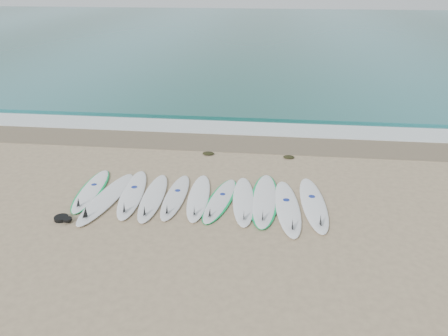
# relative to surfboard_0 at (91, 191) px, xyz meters

# --- Properties ---
(ground) EXTENTS (120.00, 120.00, 0.00)m
(ground) POSITION_rel_surfboard_0_xyz_m (2.78, -0.13, -0.05)
(ground) COLOR tan
(ocean) EXTENTS (120.00, 55.00, 0.03)m
(ocean) POSITION_rel_surfboard_0_xyz_m (2.78, 32.37, -0.03)
(ocean) COLOR #206564
(ocean) RESTS_ON ground
(wet_sand_band) EXTENTS (120.00, 1.80, 0.01)m
(wet_sand_band) POSITION_rel_surfboard_0_xyz_m (2.78, 3.97, -0.04)
(wet_sand_band) COLOR brown
(wet_sand_band) RESTS_ON ground
(foam_band) EXTENTS (120.00, 1.40, 0.04)m
(foam_band) POSITION_rel_surfboard_0_xyz_m (2.78, 5.37, -0.03)
(foam_band) COLOR silver
(foam_band) RESTS_ON ground
(wave_crest) EXTENTS (120.00, 1.00, 0.10)m
(wave_crest) POSITION_rel_surfboard_0_xyz_m (2.78, 6.87, 0.00)
(wave_crest) COLOR #206564
(wave_crest) RESTS_ON ground
(surfboard_0) EXTENTS (0.74, 2.50, 0.31)m
(surfboard_0) POSITION_rel_surfboard_0_xyz_m (0.00, 0.00, 0.00)
(surfboard_0) COLOR white
(surfboard_0) RESTS_ON ground
(surfboard_1) EXTENTS (0.90, 2.88, 0.36)m
(surfboard_1) POSITION_rel_surfboard_0_xyz_m (0.54, -0.40, 0.02)
(surfboard_1) COLOR white
(surfboard_1) RESTS_ON ground
(surfboard_2) EXTENTS (0.88, 2.75, 0.35)m
(surfboard_2) POSITION_rel_surfboard_0_xyz_m (1.12, -0.10, 0.01)
(surfboard_2) COLOR white
(surfboard_2) RESTS_ON ground
(surfboard_3) EXTENTS (0.67, 2.59, 0.33)m
(surfboard_3) POSITION_rel_surfboard_0_xyz_m (1.69, -0.22, 0.01)
(surfboard_3) COLOR white
(surfboard_3) RESTS_ON ground
(surfboard_4) EXTENTS (0.52, 2.45, 0.31)m
(surfboard_4) POSITION_rel_surfboard_0_xyz_m (2.23, -0.12, 0.01)
(surfboard_4) COLOR silver
(surfboard_4) RESTS_ON ground
(surfboard_5) EXTENTS (0.66, 2.54, 0.32)m
(surfboard_5) POSITION_rel_surfboard_0_xyz_m (2.82, -0.08, 0.01)
(surfboard_5) COLOR white
(surfboard_5) RESTS_ON ground
(surfboard_6) EXTENTS (0.94, 2.45, 0.30)m
(surfboard_6) POSITION_rel_surfboard_0_xyz_m (3.36, -0.14, -0.00)
(surfboard_6) COLOR white
(surfboard_6) RESTS_ON ground
(surfboard_7) EXTENTS (0.73, 2.59, 0.33)m
(surfboard_7) POSITION_rel_surfboard_0_xyz_m (3.95, -0.13, 0.01)
(surfboard_7) COLOR white
(surfboard_7) RESTS_ON ground
(surfboard_8) EXTENTS (0.72, 2.84, 0.36)m
(surfboard_8) POSITION_rel_surfboard_0_xyz_m (4.45, 0.00, 0.01)
(surfboard_8) COLOR white
(surfboard_8) RESTS_ON ground
(surfboard_9) EXTENTS (0.81, 2.80, 0.35)m
(surfboard_9) POSITION_rel_surfboard_0_xyz_m (5.02, -0.37, 0.01)
(surfboard_9) COLOR white
(surfboard_9) RESTS_ON ground
(surfboard_10) EXTENTS (0.78, 2.83, 0.36)m
(surfboard_10) POSITION_rel_surfboard_0_xyz_m (5.65, -0.12, 0.02)
(surfboard_10) COLOR white
(surfboard_10) RESTS_ON ground
(seaweed_near) EXTENTS (0.36, 0.28, 0.07)m
(seaweed_near) POSITION_rel_surfboard_0_xyz_m (2.63, 2.85, -0.01)
(seaweed_near) COLOR black
(seaweed_near) RESTS_ON ground
(seaweed_far) EXTENTS (0.34, 0.26, 0.07)m
(seaweed_far) POSITION_rel_surfboard_0_xyz_m (5.11, 2.85, -0.01)
(seaweed_far) COLOR black
(seaweed_far) RESTS_ON ground
(leash_coil) EXTENTS (0.46, 0.36, 0.11)m
(leash_coil) POSITION_rel_surfboard_0_xyz_m (-0.09, -1.41, 0.00)
(leash_coil) COLOR black
(leash_coil) RESTS_ON ground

